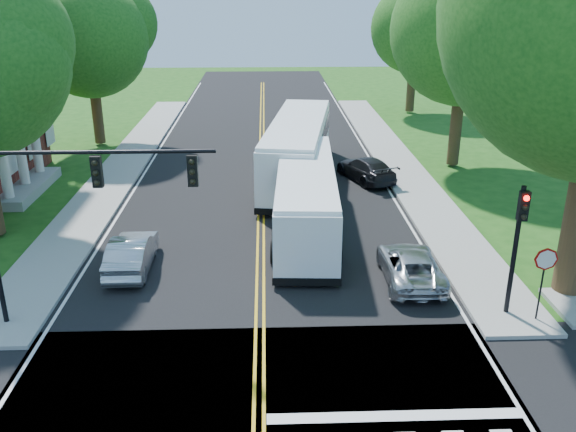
{
  "coord_description": "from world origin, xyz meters",
  "views": [
    {
      "loc": [
        0.27,
        -11.0,
        10.42
      ],
      "look_at": [
        1.05,
        9.77,
        2.4
      ],
      "focal_mm": 38.0,
      "sensor_mm": 36.0,
      "label": 1
    }
  ],
  "objects_px": {
    "bus_follow": "(298,148)",
    "bus_lead": "(306,197)",
    "dark_sedan": "(366,169)",
    "hatchback": "(132,253)",
    "suv": "(410,265)",
    "signal_ne": "(518,234)",
    "signal_nw": "(62,198)"
  },
  "relations": [
    {
      "from": "bus_follow",
      "to": "bus_lead",
      "type": "bearing_deg",
      "value": 98.39
    },
    {
      "from": "bus_follow",
      "to": "dark_sedan",
      "type": "bearing_deg",
      "value": -177.67
    },
    {
      "from": "bus_lead",
      "to": "bus_follow",
      "type": "bearing_deg",
      "value": -87.17
    },
    {
      "from": "hatchback",
      "to": "dark_sedan",
      "type": "relative_size",
      "value": 0.92
    },
    {
      "from": "suv",
      "to": "hatchback",
      "type": "bearing_deg",
      "value": -6.02
    },
    {
      "from": "signal_ne",
      "to": "bus_lead",
      "type": "xyz_separation_m",
      "value": [
        -6.2,
        7.77,
        -1.39
      ]
    },
    {
      "from": "suv",
      "to": "signal_ne",
      "type": "bearing_deg",
      "value": 135.63
    },
    {
      "from": "hatchback",
      "to": "dark_sedan",
      "type": "height_order",
      "value": "hatchback"
    },
    {
      "from": "bus_lead",
      "to": "signal_nw",
      "type": "bearing_deg",
      "value": 47.92
    },
    {
      "from": "signal_nw",
      "to": "suv",
      "type": "relative_size",
      "value": 1.62
    },
    {
      "from": "signal_ne",
      "to": "bus_lead",
      "type": "relative_size",
      "value": 0.38
    },
    {
      "from": "bus_lead",
      "to": "suv",
      "type": "bearing_deg",
      "value": 128.31
    },
    {
      "from": "signal_nw",
      "to": "signal_ne",
      "type": "bearing_deg",
      "value": 0.05
    },
    {
      "from": "bus_lead",
      "to": "hatchback",
      "type": "relative_size",
      "value": 2.8
    },
    {
      "from": "suv",
      "to": "dark_sedan",
      "type": "bearing_deg",
      "value": -90.05
    },
    {
      "from": "signal_ne",
      "to": "hatchback",
      "type": "distance_m",
      "value": 13.92
    },
    {
      "from": "signal_ne",
      "to": "dark_sedan",
      "type": "bearing_deg",
      "value": 98.96
    },
    {
      "from": "signal_nw",
      "to": "bus_lead",
      "type": "relative_size",
      "value": 0.62
    },
    {
      "from": "signal_ne",
      "to": "hatchback",
      "type": "xyz_separation_m",
      "value": [
        -13.13,
        4.04,
        -2.27
      ]
    },
    {
      "from": "signal_ne",
      "to": "bus_lead",
      "type": "height_order",
      "value": "signal_ne"
    },
    {
      "from": "dark_sedan",
      "to": "bus_lead",
      "type": "bearing_deg",
      "value": 41.56
    },
    {
      "from": "signal_ne",
      "to": "dark_sedan",
      "type": "relative_size",
      "value": 0.97
    },
    {
      "from": "signal_ne",
      "to": "bus_lead",
      "type": "distance_m",
      "value": 10.03
    },
    {
      "from": "bus_lead",
      "to": "hatchback",
      "type": "height_order",
      "value": "bus_lead"
    },
    {
      "from": "hatchback",
      "to": "dark_sedan",
      "type": "bearing_deg",
      "value": -135.22
    },
    {
      "from": "signal_ne",
      "to": "suv",
      "type": "xyz_separation_m",
      "value": [
        -2.64,
        2.7,
        -2.34
      ]
    },
    {
      "from": "signal_ne",
      "to": "bus_follow",
      "type": "distance_m",
      "value": 16.62
    },
    {
      "from": "suv",
      "to": "dark_sedan",
      "type": "relative_size",
      "value": 0.98
    },
    {
      "from": "signal_nw",
      "to": "hatchback",
      "type": "bearing_deg",
      "value": 77.12
    },
    {
      "from": "signal_nw",
      "to": "signal_ne",
      "type": "xyz_separation_m",
      "value": [
        14.06,
        0.01,
        -1.41
      ]
    },
    {
      "from": "bus_lead",
      "to": "dark_sedan",
      "type": "height_order",
      "value": "bus_lead"
    },
    {
      "from": "dark_sedan",
      "to": "suv",
      "type": "bearing_deg",
      "value": 68.33
    }
  ]
}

